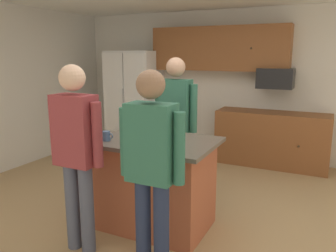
{
  "coord_description": "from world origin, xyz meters",
  "views": [
    {
      "loc": [
        1.4,
        -3.16,
        1.82
      ],
      "look_at": [
        -0.18,
        0.11,
        1.05
      ],
      "focal_mm": 35.87,
      "sensor_mm": 36.0,
      "label": 1
    }
  ],
  "objects_px": {
    "person_guest_right": "(151,162)",
    "mug_ceramic_white": "(107,136)",
    "person_elder_center": "(175,118)",
    "tumbler_amber": "(147,129)",
    "microwave_over_range": "(276,78)",
    "kitchen_island": "(156,183)",
    "refrigerator": "(134,101)",
    "mug_blue_stoneware": "(171,142)",
    "person_guest_left": "(76,147)",
    "glass_short_whisky": "(141,139)",
    "glass_dark_ale": "(164,136)"
  },
  "relations": [
    {
      "from": "person_guest_right",
      "to": "mug_ceramic_white",
      "type": "distance_m",
      "value": 0.93
    },
    {
      "from": "person_elder_center",
      "to": "tumbler_amber",
      "type": "distance_m",
      "value": 0.64
    },
    {
      "from": "microwave_over_range",
      "to": "person_elder_center",
      "type": "relative_size",
      "value": 0.31
    },
    {
      "from": "tumbler_amber",
      "to": "kitchen_island",
      "type": "bearing_deg",
      "value": -38.7
    },
    {
      "from": "refrigerator",
      "to": "mug_blue_stoneware",
      "type": "height_order",
      "value": "refrigerator"
    },
    {
      "from": "refrigerator",
      "to": "kitchen_island",
      "type": "xyz_separation_m",
      "value": [
        1.82,
        -2.57,
        -0.46
      ]
    },
    {
      "from": "kitchen_island",
      "to": "tumbler_amber",
      "type": "relative_size",
      "value": 9.33
    },
    {
      "from": "kitchen_island",
      "to": "person_guest_left",
      "type": "relative_size",
      "value": 0.71
    },
    {
      "from": "person_guest_right",
      "to": "glass_short_whisky",
      "type": "height_order",
      "value": "person_guest_right"
    },
    {
      "from": "kitchen_island",
      "to": "glass_short_whisky",
      "type": "xyz_separation_m",
      "value": [
        -0.02,
        -0.26,
        0.54
      ]
    },
    {
      "from": "refrigerator",
      "to": "microwave_over_range",
      "type": "distance_m",
      "value": 2.65
    },
    {
      "from": "microwave_over_range",
      "to": "tumbler_amber",
      "type": "bearing_deg",
      "value": -110.79
    },
    {
      "from": "person_guest_right",
      "to": "tumbler_amber",
      "type": "distance_m",
      "value": 1.04
    },
    {
      "from": "microwave_over_range",
      "to": "glass_short_whisky",
      "type": "distance_m",
      "value": 3.09
    },
    {
      "from": "person_guest_right",
      "to": "tumbler_amber",
      "type": "height_order",
      "value": "person_guest_right"
    },
    {
      "from": "person_elder_center",
      "to": "glass_short_whisky",
      "type": "distance_m",
      "value": 1.05
    },
    {
      "from": "person_elder_center",
      "to": "person_guest_left",
      "type": "bearing_deg",
      "value": -20.64
    },
    {
      "from": "mug_blue_stoneware",
      "to": "person_guest_left",
      "type": "bearing_deg",
      "value": -141.02
    },
    {
      "from": "kitchen_island",
      "to": "mug_ceramic_white",
      "type": "height_order",
      "value": "mug_ceramic_white"
    },
    {
      "from": "person_elder_center",
      "to": "tumbler_amber",
      "type": "relative_size",
      "value": 13.46
    },
    {
      "from": "kitchen_island",
      "to": "person_guest_right",
      "type": "relative_size",
      "value": 0.72
    },
    {
      "from": "microwave_over_range",
      "to": "kitchen_island",
      "type": "bearing_deg",
      "value": -106.1
    },
    {
      "from": "glass_dark_ale",
      "to": "mug_blue_stoneware",
      "type": "bearing_deg",
      "value": -36.23
    },
    {
      "from": "microwave_over_range",
      "to": "kitchen_island",
      "type": "xyz_separation_m",
      "value": [
        -0.78,
        -2.69,
        -0.96
      ]
    },
    {
      "from": "tumbler_amber",
      "to": "refrigerator",
      "type": "bearing_deg",
      "value": 124.02
    },
    {
      "from": "glass_dark_ale",
      "to": "mug_blue_stoneware",
      "type": "distance_m",
      "value": 0.16
    },
    {
      "from": "person_guest_right",
      "to": "person_guest_left",
      "type": "bearing_deg",
      "value": 62.42
    },
    {
      "from": "refrigerator",
      "to": "tumbler_amber",
      "type": "height_order",
      "value": "refrigerator"
    },
    {
      "from": "kitchen_island",
      "to": "mug_blue_stoneware",
      "type": "xyz_separation_m",
      "value": [
        0.26,
        -0.16,
        0.52
      ]
    },
    {
      "from": "person_elder_center",
      "to": "person_guest_left",
      "type": "distance_m",
      "value": 1.53
    },
    {
      "from": "tumbler_amber",
      "to": "mug_blue_stoneware",
      "type": "relative_size",
      "value": 1.03
    },
    {
      "from": "microwave_over_range",
      "to": "glass_dark_ale",
      "type": "xyz_separation_m",
      "value": [
        -0.64,
        -2.76,
        -0.42
      ]
    },
    {
      "from": "person_elder_center",
      "to": "mug_blue_stoneware",
      "type": "relative_size",
      "value": 13.81
    },
    {
      "from": "person_elder_center",
      "to": "glass_short_whisky",
      "type": "xyz_separation_m",
      "value": [
        0.11,
        -1.05,
        -0.02
      ]
    },
    {
      "from": "kitchen_island",
      "to": "tumbler_amber",
      "type": "distance_m",
      "value": 0.59
    },
    {
      "from": "kitchen_island",
      "to": "glass_dark_ale",
      "type": "xyz_separation_m",
      "value": [
        0.13,
        -0.07,
        0.54
      ]
    },
    {
      "from": "glass_short_whisky",
      "to": "mug_blue_stoneware",
      "type": "height_order",
      "value": "glass_short_whisky"
    },
    {
      "from": "person_guest_left",
      "to": "tumbler_amber",
      "type": "distance_m",
      "value": 0.9
    },
    {
      "from": "microwave_over_range",
      "to": "mug_ceramic_white",
      "type": "height_order",
      "value": "microwave_over_range"
    },
    {
      "from": "person_elder_center",
      "to": "tumbler_amber",
      "type": "xyz_separation_m",
      "value": [
        -0.06,
        -0.64,
        -0.02
      ]
    },
    {
      "from": "mug_blue_stoneware",
      "to": "refrigerator",
      "type": "bearing_deg",
      "value": 127.27
    },
    {
      "from": "person_guest_left",
      "to": "refrigerator",
      "type": "bearing_deg",
      "value": 54.03
    },
    {
      "from": "mug_ceramic_white",
      "to": "microwave_over_range",
      "type": "bearing_deg",
      "value": 67.55
    },
    {
      "from": "mug_ceramic_white",
      "to": "kitchen_island",
      "type": "bearing_deg",
      "value": 29.15
    },
    {
      "from": "person_elder_center",
      "to": "glass_dark_ale",
      "type": "bearing_deg",
      "value": 7.66
    },
    {
      "from": "person_guest_left",
      "to": "tumbler_amber",
      "type": "relative_size",
      "value": 13.09
    },
    {
      "from": "mug_ceramic_white",
      "to": "mug_blue_stoneware",
      "type": "bearing_deg",
      "value": 6.96
    },
    {
      "from": "kitchen_island",
      "to": "microwave_over_range",
      "type": "bearing_deg",
      "value": 73.9
    },
    {
      "from": "person_guest_left",
      "to": "mug_ceramic_white",
      "type": "distance_m",
      "value": 0.47
    },
    {
      "from": "refrigerator",
      "to": "tumbler_amber",
      "type": "xyz_separation_m",
      "value": [
        1.64,
        -2.42,
        0.08
      ]
    }
  ]
}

